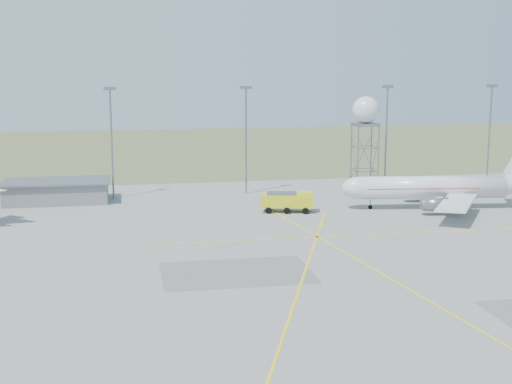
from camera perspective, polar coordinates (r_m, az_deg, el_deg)
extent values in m
plane|color=#A1A29C|center=(78.42, 14.99, -8.60)|extent=(400.00, 400.00, 0.00)
cube|color=#586537|center=(210.72, -1.54, 3.61)|extent=(400.00, 120.00, 0.03)
cube|color=slate|center=(133.24, -15.65, -0.02)|extent=(18.00, 9.00, 3.60)
cube|color=slate|center=(132.91, -15.69, 0.81)|extent=(19.00, 10.00, 0.30)
cylinder|color=slate|center=(133.50, -11.46, 3.74)|extent=(0.36, 0.36, 20.00)
cube|color=slate|center=(132.73, -11.62, 8.12)|extent=(2.20, 0.50, 0.60)
cylinder|color=slate|center=(135.43, -0.81, 4.04)|extent=(0.36, 0.36, 20.00)
cube|color=slate|center=(134.67, -0.82, 8.36)|extent=(2.20, 0.50, 0.60)
cylinder|color=slate|center=(142.84, 10.36, 4.21)|extent=(0.36, 0.36, 20.00)
cube|color=slate|center=(142.13, 10.50, 8.30)|extent=(2.20, 0.50, 0.60)
cylinder|color=slate|center=(152.07, 18.15, 4.23)|extent=(0.36, 0.36, 20.00)
cube|color=slate|center=(151.40, 18.37, 8.07)|extent=(2.20, 0.50, 0.60)
cylinder|color=silver|center=(126.23, 13.91, 0.37)|extent=(25.48, 7.15, 3.88)
ellipsoid|color=silver|center=(123.16, 8.29, 0.32)|extent=(6.66, 4.66, 3.88)
cube|color=black|center=(122.84, 7.77, 0.58)|extent=(1.73, 2.31, 0.95)
cube|color=silver|center=(134.07, 19.69, 0.97)|extent=(3.77, 5.69, 0.17)
cube|color=silver|center=(135.03, 13.42, 0.62)|extent=(9.32, 16.18, 0.35)
cube|color=silver|center=(118.69, 15.77, -0.83)|extent=(12.44, 15.49, 0.35)
cylinder|color=slate|center=(131.58, 12.76, 0.00)|extent=(4.33, 2.74, 2.23)
cylinder|color=slate|center=(121.00, 14.20, -0.96)|extent=(4.33, 2.74, 2.23)
cube|color=red|center=(125.66, 13.06, 0.40)|extent=(19.72, 6.43, 0.12)
cylinder|color=black|center=(124.16, 9.13, -1.15)|extent=(0.76, 0.76, 0.87)
cube|color=black|center=(127.39, 14.68, -1.06)|extent=(1.72, 5.89, 0.87)
cylinder|color=slate|center=(127.31, 14.69, -0.87)|extent=(0.26, 0.26, 1.74)
cylinder|color=slate|center=(136.17, 8.14, 2.55)|extent=(0.25, 0.25, 13.29)
cylinder|color=slate|center=(137.53, 9.76, 2.58)|extent=(0.25, 0.25, 13.29)
cylinder|color=slate|center=(141.33, 9.18, 2.81)|extent=(0.25, 0.25, 13.29)
cylinder|color=slate|center=(140.01, 7.61, 2.78)|extent=(0.25, 0.25, 13.29)
cube|color=slate|center=(138.02, 8.75, 5.42)|extent=(4.69, 4.69, 0.26)
sphere|color=silver|center=(137.82, 8.78, 6.52)|extent=(5.11, 5.11, 5.11)
cube|color=yellow|center=(119.94, 2.51, -0.70)|extent=(9.13, 4.92, 2.12)
cube|color=yellow|center=(119.77, 3.99, -0.31)|extent=(2.90, 3.18, 1.35)
cube|color=black|center=(119.76, 4.32, -0.27)|extent=(0.70, 2.46, 0.96)
cube|color=slate|center=(119.73, 2.06, -0.11)|extent=(5.24, 3.42, 0.39)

